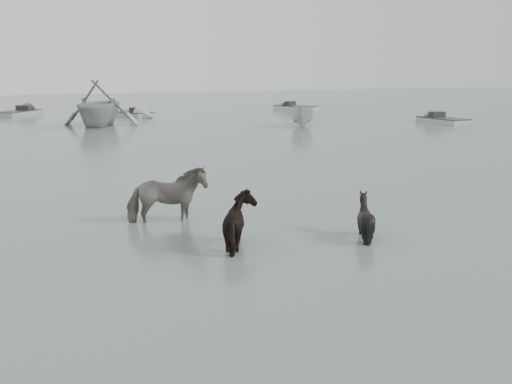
% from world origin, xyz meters
% --- Properties ---
extents(ground, '(140.00, 140.00, 0.00)m').
position_xyz_m(ground, '(0.00, 0.00, 0.00)').
color(ground, slate).
rests_on(ground, ground).
extents(pony_pinto, '(2.04, 1.08, 1.66)m').
position_xyz_m(pony_pinto, '(-0.30, 2.54, 0.83)').
color(pony_pinto, black).
rests_on(pony_pinto, ground).
extents(pony_dark, '(1.28, 1.47, 1.42)m').
position_xyz_m(pony_dark, '(0.84, 0.10, 0.71)').
color(pony_dark, black).
rests_on(pony_dark, ground).
extents(pony_black, '(1.47, 1.40, 1.28)m').
position_xyz_m(pony_black, '(3.68, -0.28, 0.64)').
color(pony_black, black).
rests_on(pony_black, ground).
extents(rowboat_trail, '(7.02, 7.42, 3.09)m').
position_xyz_m(rowboat_trail, '(0.65, 26.83, 1.54)').
color(rowboat_trail, '#A4A7A4').
rests_on(rowboat_trail, ground).
extents(boat_small, '(3.12, 4.11, 1.50)m').
position_xyz_m(boat_small, '(12.73, 21.87, 0.75)').
color(boat_small, '#AEADA9').
rests_on(boat_small, ground).
extents(skiff_port, '(2.14, 5.00, 0.75)m').
position_xyz_m(skiff_port, '(22.34, 20.13, 0.38)').
color(skiff_port, '#A7AAA7').
rests_on(skiff_port, ground).
extents(skiff_mid, '(3.65, 5.00, 0.75)m').
position_xyz_m(skiff_mid, '(3.69, 32.83, 0.38)').
color(skiff_mid, '#989A98').
rests_on(skiff_mid, ground).
extents(skiff_star, '(4.06, 5.20, 0.75)m').
position_xyz_m(skiff_star, '(18.02, 34.19, 0.38)').
color(skiff_star, '#BAB9B4').
rests_on(skiff_star, ground).
extents(skiff_far, '(4.33, 5.16, 0.75)m').
position_xyz_m(skiff_far, '(-4.39, 36.93, 0.38)').
color(skiff_far, '#959795').
rests_on(skiff_far, ground).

